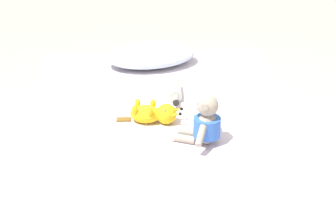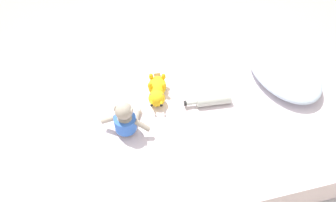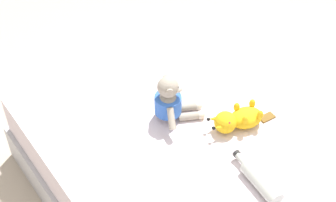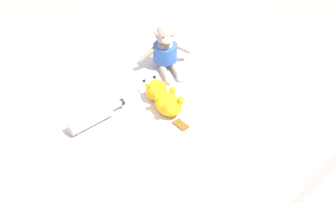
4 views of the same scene
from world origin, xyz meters
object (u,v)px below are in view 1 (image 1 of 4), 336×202
at_px(plush_monkey, 205,123).
at_px(glass_bottle, 175,90).
at_px(bed, 168,146).
at_px(plush_yellow_creature, 154,113).
at_px(pillow, 151,55).

distance_m(plush_monkey, glass_bottle, 0.53).
distance_m(bed, plush_yellow_creature, 0.30).
relative_size(bed, pillow, 3.00).
bearing_deg(pillow, bed, -87.13).
xyz_separation_m(bed, plush_yellow_creature, (-0.08, -0.13, 0.26)).
xyz_separation_m(bed, pillow, (-0.03, 0.67, 0.28)).
bearing_deg(glass_bottle, plush_yellow_creature, -114.52).
distance_m(plush_monkey, plush_yellow_creature, 0.31).
xyz_separation_m(plush_yellow_creature, glass_bottle, (0.14, 0.30, -0.01)).
bearing_deg(glass_bottle, bed, -108.41).
distance_m(pillow, plush_monkey, 1.04).
height_order(pillow, plush_monkey, plush_monkey).
height_order(plush_yellow_creature, glass_bottle, plush_yellow_creature).
distance_m(pillow, plush_yellow_creature, 0.81).
relative_size(pillow, glass_bottle, 2.20).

